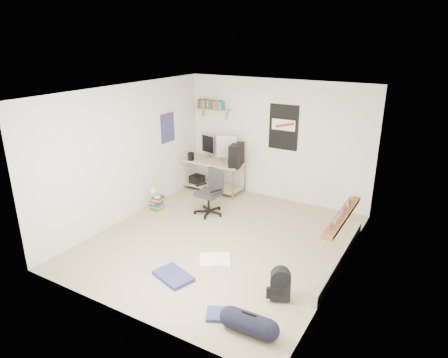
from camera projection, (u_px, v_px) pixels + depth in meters
The scene contains 26 objects.
floor at pixel (221, 240), 6.82m from camera, with size 4.00×4.50×0.01m, color gray.
ceiling at pixel (220, 92), 5.96m from camera, with size 4.00×4.50×0.01m, color white.
back_wall at pixel (276, 141), 8.22m from camera, with size 4.00×0.01×2.50m, color silver.
left_wall at pixel (127, 153), 7.34m from camera, with size 0.01×4.50×2.50m, color silver.
right_wall at pixel (346, 195), 5.44m from camera, with size 0.01×4.50×2.50m, color silver.
desk at pixel (212, 175), 8.90m from camera, with size 1.51×0.66×0.69m, color #C8AF8B.
monitor_left at pixel (208, 150), 8.85m from camera, with size 0.39×0.10×0.42m, color #9D9DA2.
monitor_right at pixel (227, 153), 8.51m from camera, with size 0.43×0.11×0.48m, color #A6A7AC.
pc_tower at pixel (236, 155), 8.35m from camera, with size 0.22×0.46×0.48m, color black.
keyboard at pixel (207, 162), 8.65m from camera, with size 0.43×0.15×0.02m, color black.
speaker_left at pixel (191, 157), 8.73m from camera, with size 0.10×0.10×0.20m, color black.
speaker_right at pixel (231, 165), 8.24m from camera, with size 0.08×0.08×0.16m, color black.
office_chair at pixel (208, 190), 7.67m from camera, with size 0.58×0.58×0.89m, color #252528.
wall_shelf at pixel (213, 110), 8.64m from camera, with size 0.80×0.22×0.24m, color tan.
poster_back_wall at pixel (283, 127), 8.03m from camera, with size 0.62×0.03×0.92m, color black.
poster_left_wall at pixel (168, 128), 8.22m from camera, with size 0.02×0.42×0.60m, color navy.
window at pixel (349, 174), 5.64m from camera, with size 0.10×1.50×1.26m, color brown.
baseboard_heater at pixel (340, 258), 6.10m from camera, with size 0.08×2.50×0.18m, color #B7B2A8.
backpack at pixel (280, 286), 5.23m from camera, with size 0.26×0.21×0.35m, color black.
duffel_bag at pixel (249, 323), 4.66m from camera, with size 0.26×0.26×0.51m, color black.
tshirt at pixel (215, 260), 6.19m from camera, with size 0.47×0.40×0.04m, color white.
jeans_a at pixel (173, 276), 5.75m from camera, with size 0.57×0.37×0.06m, color navy.
jeans_b at pixel (221, 314), 4.97m from camera, with size 0.36×0.27×0.05m, color navy.
book_stack at pixel (157, 202), 7.97m from camera, with size 0.44×0.36×0.30m, color brown.
desk_lamp at pixel (157, 192), 7.87m from camera, with size 0.13×0.22×0.22m, color white.
subwoofer at pixel (197, 182), 9.13m from camera, with size 0.26×0.26×0.30m, color black.
Camera 1 is at (3.11, -5.19, 3.31)m, focal length 32.00 mm.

